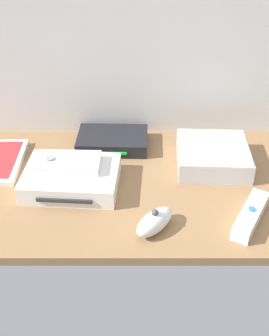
# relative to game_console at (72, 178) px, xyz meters

# --- Properties ---
(ground_plane) EXTENTS (1.00, 0.48, 0.02)m
(ground_plane) POSITION_rel_game_console_xyz_m (0.14, 0.01, -0.03)
(ground_plane) COLOR #936D47
(ground_plane) RESTS_ON ground
(back_wall) EXTENTS (1.10, 0.01, 0.64)m
(back_wall) POSITION_rel_game_console_xyz_m (0.14, 0.26, 0.30)
(back_wall) COLOR silver
(back_wall) RESTS_ON ground
(game_console) EXTENTS (0.22, 0.18, 0.04)m
(game_console) POSITION_rel_game_console_xyz_m (0.00, 0.00, 0.00)
(game_console) COLOR white
(game_console) RESTS_ON ground_plane
(mini_computer) EXTENTS (0.18, 0.18, 0.05)m
(mini_computer) POSITION_rel_game_console_xyz_m (0.33, 0.09, 0.00)
(mini_computer) COLOR silver
(mini_computer) RESTS_ON ground_plane
(network_router) EXTENTS (0.18, 0.13, 0.03)m
(network_router) POSITION_rel_game_console_xyz_m (0.09, 0.18, -0.00)
(network_router) COLOR black
(network_router) RESTS_ON ground_plane
(remote_wand) EXTENTS (0.10, 0.15, 0.03)m
(remote_wand) POSITION_rel_game_console_xyz_m (0.38, -0.12, -0.01)
(remote_wand) COLOR white
(remote_wand) RESTS_ON ground_plane
(remote_nunchuk) EXTENTS (0.10, 0.10, 0.05)m
(remote_nunchuk) POSITION_rel_game_console_xyz_m (0.18, -0.15, -0.00)
(remote_nunchuk) COLOR white
(remote_nunchuk) RESTS_ON ground_plane
(remote_classic_pad) EXTENTS (0.15, 0.08, 0.02)m
(remote_classic_pad) POSITION_rel_game_console_xyz_m (-0.01, 0.01, 0.03)
(remote_classic_pad) COLOR white
(remote_classic_pad) RESTS_ON game_console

